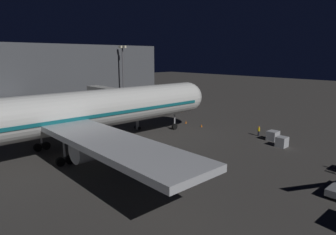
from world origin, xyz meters
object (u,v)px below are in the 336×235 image
jet_bridge (120,96)px  traffic_cone_nose_port (201,126)px  baggage_container_mid_row (282,142)px  apron_floodlight_mast (123,73)px  airliner_at_gate (56,116)px  ground_crew_by_belt_loader (259,131)px  traffic_cone_nose_starboard (186,122)px  baggage_container_near_belt (273,136)px

jet_bridge → traffic_cone_nose_port: bearing=-141.0°
baggage_container_mid_row → apron_floodlight_mast: bearing=-0.9°
airliner_at_gate → ground_crew_by_belt_loader: 34.31m
jet_bridge → ground_crew_by_belt_loader: bearing=-152.2°
jet_bridge → apron_floodlight_mast: size_ratio=1.22×
jet_bridge → baggage_container_mid_row: (-30.81, -10.00, -5.26)m
traffic_cone_nose_port → jet_bridge: bearing=39.0°
airliner_at_gate → traffic_cone_nose_starboard: bearing=-85.6°
ground_crew_by_belt_loader → baggage_container_mid_row: bearing=152.3°
jet_bridge → apron_floodlight_mast: apron_floodlight_mast is taller
jet_bridge → apron_floodlight_mast: bearing=-36.7°
airliner_at_gate → baggage_container_mid_row: size_ratio=35.76×
traffic_cone_nose_port → traffic_cone_nose_starboard: 4.40m
apron_floodlight_mast → baggage_container_near_belt: (-42.43, -1.62, -8.99)m
baggage_container_near_belt → ground_crew_by_belt_loader: (3.18, -0.79, 0.18)m
baggage_container_near_belt → ground_crew_by_belt_loader: bearing=-13.9°
ground_crew_by_belt_loader → traffic_cone_nose_starboard: (15.95, 2.36, -0.73)m
airliner_at_gate → apron_floodlight_mast: bearing=-48.3°
airliner_at_gate → baggage_container_mid_row: 34.56m
baggage_container_mid_row → ground_crew_by_belt_loader: 6.74m
airliner_at_gate → jet_bridge: (11.10, -17.91, 0.12)m
airliner_at_gate → traffic_cone_nose_port: size_ratio=109.33×
baggage_container_near_belt → traffic_cone_nose_port: baggage_container_near_belt is taller
ground_crew_by_belt_loader → traffic_cone_nose_starboard: ground_crew_by_belt_loader is taller
ground_crew_by_belt_loader → airliner_at_gate: bearing=66.1°
jet_bridge → baggage_container_mid_row: size_ratio=12.19×
jet_bridge → ground_crew_by_belt_loader: jet_bridge is taller
airliner_at_gate → ground_crew_by_belt_loader: bearing=-113.9°
jet_bridge → traffic_cone_nose_port: size_ratio=37.29×
baggage_container_near_belt → traffic_cone_nose_port: 14.82m
baggage_container_near_belt → ground_crew_by_belt_loader: size_ratio=1.02×
jet_bridge → airliner_at_gate: bearing=121.8°
jet_bridge → traffic_cone_nose_port: jet_bridge is taller
baggage_container_mid_row → traffic_cone_nose_port: baggage_container_mid_row is taller
baggage_container_mid_row → traffic_cone_nose_port: bearing=-2.5°
traffic_cone_nose_starboard → jet_bridge: bearing=50.4°
jet_bridge → traffic_cone_nose_starboard: size_ratio=37.29×
traffic_cone_nose_starboard → airliner_at_gate: bearing=94.4°
baggage_container_near_belt → baggage_container_mid_row: size_ratio=1.11×
airliner_at_gate → baggage_container_near_belt: (-16.93, -30.26, -5.12)m
apron_floodlight_mast → ground_crew_by_belt_loader: bearing=-176.5°
airliner_at_gate → apron_floodlight_mast: size_ratio=3.58×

